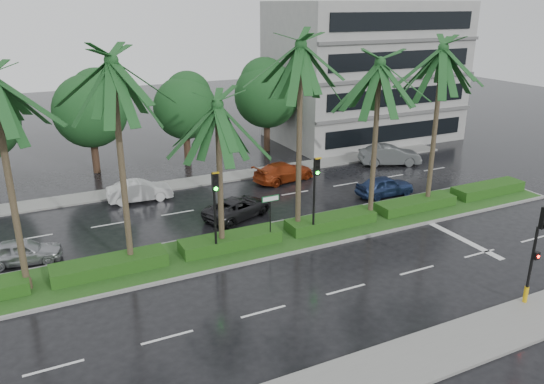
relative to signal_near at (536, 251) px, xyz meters
name	(u,v)px	position (x,y,z in m)	size (l,w,h in m)	color
ground	(292,245)	(-6.00, 9.39, -2.50)	(120.00, 120.00, 0.00)	black
near_sidewalk	(428,355)	(-6.00, -0.81, -2.44)	(40.00, 2.40, 0.12)	gray
far_sidewalk	(212,179)	(-6.00, 21.39, -2.44)	(40.00, 2.00, 0.12)	gray
median	(283,237)	(-6.00, 10.39, -2.42)	(36.00, 4.00, 0.15)	gray
hedge	(283,230)	(-6.00, 10.39, -2.05)	(35.20, 1.40, 0.60)	#184714
lane_markings	(346,238)	(-2.96, 8.96, -2.50)	(34.00, 13.06, 0.01)	silver
palm_row	(261,80)	(-7.25, 10.41, 5.94)	(26.30, 4.20, 10.63)	#3C3023
signal_near	(536,251)	(0.00, 0.00, 0.00)	(0.34, 0.45, 4.36)	black
signal_median_left	(215,202)	(-10.00, 9.69, 0.49)	(0.34, 0.42, 4.36)	black
signal_median_right	(315,185)	(-4.50, 9.69, 0.49)	(0.34, 0.42, 4.36)	black
street_sign	(270,207)	(-7.00, 9.87, -0.38)	(0.95, 0.09, 2.60)	black
bg_trees	(181,102)	(-6.27, 26.98, 2.21)	(32.87, 5.37, 7.75)	#332117
building	(364,72)	(11.00, 27.39, 3.50)	(16.00, 10.00, 12.00)	gray
car_silver	(22,251)	(-18.54, 13.39, -1.89)	(3.60, 1.45, 1.23)	#9A9BA1
car_white	(140,191)	(-11.50, 19.48, -1.84)	(4.02, 1.40, 1.32)	silver
car_darkgrey	(238,207)	(-7.00, 14.18, -1.89)	(4.39, 2.03, 1.22)	black
car_red	(284,172)	(-1.50, 18.96, -1.84)	(4.58, 1.86, 1.33)	maroon
car_blue	(385,186)	(3.00, 13.39, -1.84)	(3.88, 1.56, 1.32)	navy
car_grey	(390,155)	(7.68, 18.87, -1.74)	(4.65, 1.62, 1.53)	#55595A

